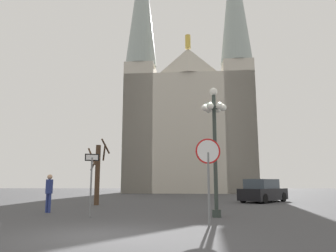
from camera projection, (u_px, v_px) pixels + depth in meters
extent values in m
plane|color=#424244|center=(104.00, 236.00, 8.30)|extent=(120.00, 120.00, 0.00)
cube|color=#BCB5A5|center=(190.00, 138.00, 45.06)|extent=(16.93, 14.19, 14.82)
pyramid|color=#BCB5A5|center=(188.00, 61.00, 41.04)|extent=(5.78, 2.30, 3.50)
cylinder|color=gold|center=(188.00, 42.00, 41.50)|extent=(0.70, 0.70, 1.80)
cube|color=#BCB5A5|center=(140.00, 128.00, 41.00)|extent=(3.92, 3.92, 16.41)
cone|color=gray|center=(142.00, 2.00, 43.98)|extent=(4.11, 4.11, 18.50)
cube|color=#BCB5A5|center=(239.00, 126.00, 39.94)|extent=(3.92, 3.92, 16.41)
cylinder|color=slate|center=(209.00, 188.00, 10.58)|extent=(0.08, 0.08, 2.37)
cylinder|color=red|center=(208.00, 151.00, 10.79)|extent=(0.85, 0.18, 0.85)
cylinder|color=white|center=(208.00, 151.00, 10.77)|extent=(0.74, 0.13, 0.75)
cylinder|color=slate|center=(91.00, 187.00, 12.82)|extent=(0.07, 0.07, 2.37)
cube|color=black|center=(92.00, 157.00, 13.02)|extent=(0.53, 0.25, 0.29)
cube|color=white|center=(92.00, 157.00, 13.00)|extent=(0.44, 0.20, 0.20)
cylinder|color=#2D3833|center=(215.00, 154.00, 13.17)|extent=(0.16, 0.16, 5.01)
cylinder|color=#2D3833|center=(217.00, 213.00, 12.77)|extent=(0.36, 0.36, 0.30)
sphere|color=white|center=(214.00, 92.00, 13.62)|extent=(0.32, 0.32, 0.32)
sphere|color=white|center=(223.00, 108.00, 13.49)|extent=(0.29, 0.29, 0.29)
cylinder|color=#2D3833|center=(218.00, 108.00, 13.50)|extent=(0.05, 0.38, 0.05)
sphere|color=white|center=(218.00, 109.00, 13.82)|extent=(0.29, 0.29, 0.29)
cylinder|color=#2D3833|center=(216.00, 109.00, 13.66)|extent=(0.35, 0.23, 0.05)
sphere|color=white|center=(209.00, 109.00, 13.83)|extent=(0.29, 0.29, 0.29)
cylinder|color=#2D3833|center=(211.00, 109.00, 13.67)|extent=(0.35, 0.23, 0.05)
sphere|color=white|center=(205.00, 108.00, 13.52)|extent=(0.29, 0.29, 0.29)
cylinder|color=#2D3833|center=(209.00, 108.00, 13.51)|extent=(0.05, 0.38, 0.05)
sphere|color=white|center=(210.00, 106.00, 13.18)|extent=(0.29, 0.29, 0.29)
cylinder|color=#2D3833|center=(212.00, 107.00, 13.34)|extent=(0.35, 0.23, 0.05)
sphere|color=white|center=(219.00, 106.00, 13.17)|extent=(0.29, 0.29, 0.29)
cylinder|color=#2D3833|center=(217.00, 107.00, 13.34)|extent=(0.35, 0.23, 0.05)
cylinder|color=#473323|center=(97.00, 175.00, 19.69)|extent=(0.30, 0.30, 3.64)
cylinder|color=#473323|center=(106.00, 146.00, 19.84)|extent=(0.38, 1.05, 0.85)
cylinder|color=#473323|center=(94.00, 164.00, 19.90)|extent=(0.31, 0.65, 0.88)
cylinder|color=#473323|center=(104.00, 152.00, 20.04)|extent=(0.38, 0.80, 0.99)
cylinder|color=#473323|center=(92.00, 156.00, 19.60)|extent=(0.73, 0.76, 1.08)
cube|color=black|center=(263.00, 194.00, 22.23)|extent=(4.03, 4.25, 0.77)
cube|color=#333D47|center=(261.00, 184.00, 22.20)|extent=(2.69, 2.76, 0.64)
cylinder|color=black|center=(263.00, 196.00, 23.73)|extent=(0.59, 0.63, 0.64)
cylinder|color=black|center=(283.00, 197.00, 22.69)|extent=(0.59, 0.63, 0.64)
cylinder|color=black|center=(243.00, 198.00, 21.70)|extent=(0.59, 0.63, 0.64)
cylinder|color=black|center=(264.00, 199.00, 20.66)|extent=(0.59, 0.63, 0.64)
cylinder|color=navy|center=(50.00, 203.00, 14.67)|extent=(0.12, 0.12, 0.86)
cylinder|color=navy|center=(47.00, 203.00, 14.73)|extent=(0.12, 0.12, 0.86)
cylinder|color=navy|center=(49.00, 186.00, 14.83)|extent=(0.32, 0.32, 0.64)
sphere|color=tan|center=(50.00, 177.00, 14.90)|extent=(0.23, 0.23, 0.23)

